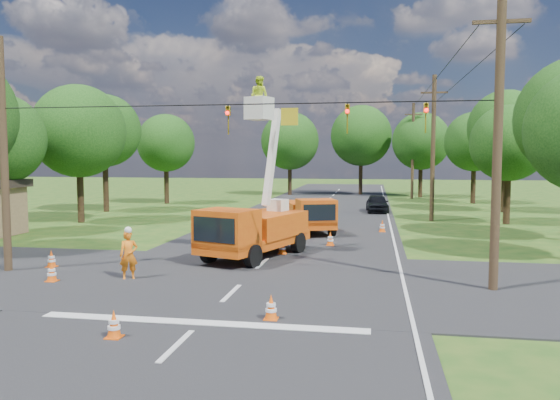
% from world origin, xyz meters
% --- Properties ---
extents(ground, '(140.00, 140.00, 0.00)m').
position_xyz_m(ground, '(0.00, 20.00, 0.00)').
color(ground, '#204E17').
rests_on(ground, ground).
extents(road_main, '(12.00, 100.00, 0.06)m').
position_xyz_m(road_main, '(0.00, 20.00, 0.00)').
color(road_main, black).
rests_on(road_main, ground).
extents(road_cross, '(56.00, 10.00, 0.07)m').
position_xyz_m(road_cross, '(0.00, 2.00, 0.00)').
color(road_cross, black).
rests_on(road_cross, ground).
extents(stop_bar, '(9.00, 0.45, 0.02)m').
position_xyz_m(stop_bar, '(0.00, -3.20, 0.00)').
color(stop_bar, silver).
rests_on(stop_bar, ground).
extents(edge_line, '(0.12, 90.00, 0.02)m').
position_xyz_m(edge_line, '(5.60, 20.00, 0.00)').
color(edge_line, silver).
rests_on(edge_line, ground).
extents(bucket_truck, '(4.23, 6.60, 7.96)m').
position_xyz_m(bucket_truck, '(-0.64, 6.30, 1.69)').
color(bucket_truck, '#D6570F').
rests_on(bucket_truck, ground).
extents(second_truck, '(3.79, 5.96, 2.10)m').
position_xyz_m(second_truck, '(0.81, 14.68, 1.09)').
color(second_truck, '#D6570F').
rests_on(second_truck, ground).
extents(ground_worker, '(0.78, 0.69, 1.79)m').
position_xyz_m(ground_worker, '(-4.22, 1.45, 0.90)').
color(ground_worker, orange).
rests_on(ground_worker, ground).
extents(distant_car, '(1.92, 4.27, 1.42)m').
position_xyz_m(distant_car, '(4.81, 27.21, 0.71)').
color(distant_car, black).
rests_on(distant_car, ground).
extents(traffic_cone_0, '(0.38, 0.38, 0.71)m').
position_xyz_m(traffic_cone_0, '(-1.73, -4.67, 0.36)').
color(traffic_cone_0, '#FA5B0D').
rests_on(traffic_cone_0, ground).
extents(traffic_cone_1, '(0.38, 0.38, 0.71)m').
position_xyz_m(traffic_cone_1, '(1.80, -2.53, 0.36)').
color(traffic_cone_1, '#FA5B0D').
rests_on(traffic_cone_1, ground).
extents(traffic_cone_2, '(0.38, 0.38, 0.71)m').
position_xyz_m(traffic_cone_2, '(0.45, 7.38, 0.36)').
color(traffic_cone_2, '#FA5B0D').
rests_on(traffic_cone_2, ground).
extents(traffic_cone_3, '(0.38, 0.38, 0.71)m').
position_xyz_m(traffic_cone_3, '(2.42, 10.10, 0.36)').
color(traffic_cone_3, '#FA5B0D').
rests_on(traffic_cone_3, ground).
extents(traffic_cone_4, '(0.38, 0.38, 0.71)m').
position_xyz_m(traffic_cone_4, '(-6.75, 0.59, 0.36)').
color(traffic_cone_4, '#FA5B0D').
rests_on(traffic_cone_4, ground).
extents(traffic_cone_5, '(0.38, 0.38, 0.71)m').
position_xyz_m(traffic_cone_5, '(-8.22, 2.88, 0.36)').
color(traffic_cone_5, '#FA5B0D').
rests_on(traffic_cone_5, ground).
extents(traffic_cone_7, '(0.38, 0.38, 0.71)m').
position_xyz_m(traffic_cone_7, '(5.05, 15.55, 0.36)').
color(traffic_cone_7, '#FA5B0D').
rests_on(traffic_cone_7, ground).
extents(pole_right_near, '(1.80, 0.30, 10.00)m').
position_xyz_m(pole_right_near, '(8.50, 2.00, 5.11)').
color(pole_right_near, '#4C3823').
rests_on(pole_right_near, ground).
extents(pole_right_mid, '(1.80, 0.30, 10.00)m').
position_xyz_m(pole_right_mid, '(8.50, 22.00, 5.11)').
color(pole_right_mid, '#4C3823').
rests_on(pole_right_mid, ground).
extents(pole_right_far, '(1.80, 0.30, 10.00)m').
position_xyz_m(pole_right_far, '(8.50, 42.00, 5.11)').
color(pole_right_far, '#4C3823').
rests_on(pole_right_far, ground).
extents(pole_left, '(0.30, 0.30, 9.00)m').
position_xyz_m(pole_left, '(-9.50, 2.00, 4.50)').
color(pole_left, '#4C3823').
rests_on(pole_left, ground).
extents(signal_span, '(18.00, 0.29, 1.07)m').
position_xyz_m(signal_span, '(2.23, 1.99, 5.88)').
color(signal_span, black).
rests_on(signal_span, ground).
extents(tree_left_d, '(6.20, 6.20, 9.24)m').
position_xyz_m(tree_left_d, '(-15.00, 17.00, 6.12)').
color(tree_left_d, '#382616').
rests_on(tree_left_d, ground).
extents(tree_left_e, '(5.80, 5.80, 9.41)m').
position_xyz_m(tree_left_e, '(-16.80, 24.00, 6.49)').
color(tree_left_e, '#382616').
rests_on(tree_left_e, ground).
extents(tree_left_f, '(5.40, 5.40, 8.40)m').
position_xyz_m(tree_left_f, '(-14.80, 32.00, 5.69)').
color(tree_left_f, '#382616').
rests_on(tree_left_f, ground).
extents(tree_right_c, '(5.00, 5.00, 7.83)m').
position_xyz_m(tree_right_c, '(13.20, 21.00, 5.31)').
color(tree_right_c, '#382616').
rests_on(tree_right_c, ground).
extents(tree_right_d, '(6.00, 6.00, 9.70)m').
position_xyz_m(tree_right_d, '(14.80, 29.00, 6.68)').
color(tree_right_d, '#382616').
rests_on(tree_right_d, ground).
extents(tree_right_e, '(5.60, 5.60, 8.63)m').
position_xyz_m(tree_right_e, '(13.80, 37.00, 5.81)').
color(tree_right_e, '#382616').
rests_on(tree_right_e, ground).
extents(tree_far_a, '(6.60, 6.60, 9.50)m').
position_xyz_m(tree_far_a, '(-5.00, 45.00, 6.19)').
color(tree_far_a, '#382616').
rests_on(tree_far_a, ground).
extents(tree_far_b, '(7.00, 7.00, 10.32)m').
position_xyz_m(tree_far_b, '(3.00, 47.00, 6.81)').
color(tree_far_b, '#382616').
rests_on(tree_far_b, ground).
extents(tree_far_c, '(6.20, 6.20, 9.18)m').
position_xyz_m(tree_far_c, '(9.50, 44.00, 6.06)').
color(tree_far_c, '#382616').
rests_on(tree_far_c, ground).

